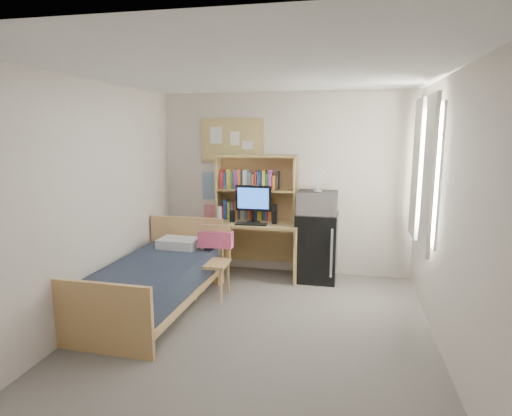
% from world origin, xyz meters
% --- Properties ---
extents(floor, '(3.60, 4.20, 0.02)m').
position_xyz_m(floor, '(0.00, 0.00, -0.01)').
color(floor, slate).
rests_on(floor, ground).
extents(ceiling, '(3.60, 4.20, 0.02)m').
position_xyz_m(ceiling, '(0.00, 0.00, 2.60)').
color(ceiling, white).
rests_on(ceiling, wall_back).
extents(wall_back, '(3.60, 0.04, 2.60)m').
position_xyz_m(wall_back, '(0.00, 2.10, 1.30)').
color(wall_back, silver).
rests_on(wall_back, floor).
extents(wall_front, '(3.60, 0.04, 2.60)m').
position_xyz_m(wall_front, '(0.00, -2.10, 1.30)').
color(wall_front, silver).
rests_on(wall_front, floor).
extents(wall_left, '(0.04, 4.20, 2.60)m').
position_xyz_m(wall_left, '(-1.80, 0.00, 1.30)').
color(wall_left, silver).
rests_on(wall_left, floor).
extents(wall_right, '(0.04, 4.20, 2.60)m').
position_xyz_m(wall_right, '(1.80, 0.00, 1.30)').
color(wall_right, silver).
rests_on(wall_right, floor).
extents(window_unit, '(0.10, 1.40, 1.70)m').
position_xyz_m(window_unit, '(1.75, 1.20, 1.60)').
color(window_unit, white).
rests_on(window_unit, wall_right).
extents(curtain_left, '(0.04, 0.55, 1.70)m').
position_xyz_m(curtain_left, '(1.72, 0.80, 1.60)').
color(curtain_left, silver).
rests_on(curtain_left, wall_right).
extents(curtain_right, '(0.04, 0.55, 1.70)m').
position_xyz_m(curtain_right, '(1.72, 1.60, 1.60)').
color(curtain_right, silver).
rests_on(curtain_right, wall_right).
extents(bulletin_board, '(0.94, 0.03, 0.64)m').
position_xyz_m(bulletin_board, '(-0.78, 2.08, 1.92)').
color(bulletin_board, tan).
rests_on(bulletin_board, wall_back).
extents(poster_wave, '(0.30, 0.01, 0.42)m').
position_xyz_m(poster_wave, '(-1.10, 2.09, 1.25)').
color(poster_wave, '#27649F').
rests_on(poster_wave, wall_back).
extents(poster_japan, '(0.28, 0.01, 0.36)m').
position_xyz_m(poster_japan, '(-1.10, 2.09, 0.78)').
color(poster_japan, '#F02A45').
rests_on(poster_japan, wall_back).
extents(desk, '(1.27, 0.64, 0.79)m').
position_xyz_m(desk, '(-0.38, 1.76, 0.40)').
color(desk, tan).
rests_on(desk, floor).
extents(desk_chair, '(0.45, 0.45, 0.90)m').
position_xyz_m(desk_chair, '(-0.74, 0.87, 0.45)').
color(desk_chair, tan).
rests_on(desk_chair, floor).
extents(mini_fridge, '(0.57, 0.57, 0.95)m').
position_xyz_m(mini_fridge, '(0.50, 1.80, 0.47)').
color(mini_fridge, black).
rests_on(mini_fridge, floor).
extents(bed, '(1.06, 2.03, 0.55)m').
position_xyz_m(bed, '(-1.28, 0.35, 0.28)').
color(bed, '#1B2232').
rests_on(bed, floor).
extents(hutch, '(1.14, 0.30, 0.93)m').
position_xyz_m(hutch, '(-0.38, 1.91, 1.26)').
color(hutch, tan).
rests_on(hutch, desk).
extents(monitor, '(0.50, 0.04, 0.53)m').
position_xyz_m(monitor, '(-0.38, 1.70, 1.06)').
color(monitor, black).
rests_on(monitor, desk).
extents(keyboard, '(0.44, 0.14, 0.02)m').
position_xyz_m(keyboard, '(-0.38, 1.56, 0.81)').
color(keyboard, black).
rests_on(keyboard, desk).
extents(speaker_left, '(0.07, 0.07, 0.16)m').
position_xyz_m(speaker_left, '(-0.68, 1.70, 0.88)').
color(speaker_left, black).
rests_on(speaker_left, desk).
extents(speaker_right, '(0.07, 0.07, 0.16)m').
position_xyz_m(speaker_right, '(-0.08, 1.70, 0.88)').
color(speaker_right, black).
rests_on(speaker_right, desk).
extents(water_bottle, '(0.06, 0.06, 0.22)m').
position_xyz_m(water_bottle, '(-0.86, 1.66, 0.90)').
color(water_bottle, silver).
rests_on(water_bottle, desk).
extents(hoodie, '(0.44, 0.14, 0.21)m').
position_xyz_m(hoodie, '(-0.74, 1.07, 0.70)').
color(hoodie, '#E95885').
rests_on(hoodie, desk_chair).
extents(microwave, '(0.54, 0.41, 0.31)m').
position_xyz_m(microwave, '(0.50, 1.78, 1.10)').
color(microwave, silver).
rests_on(microwave, mini_fridge).
extents(desk_fan, '(0.23, 0.23, 0.28)m').
position_xyz_m(desk_fan, '(0.50, 1.78, 1.39)').
color(desk_fan, silver).
rests_on(desk_fan, microwave).
extents(pillow, '(0.51, 0.37, 0.12)m').
position_xyz_m(pillow, '(-1.26, 1.10, 0.61)').
color(pillow, silver).
rests_on(pillow, bed).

